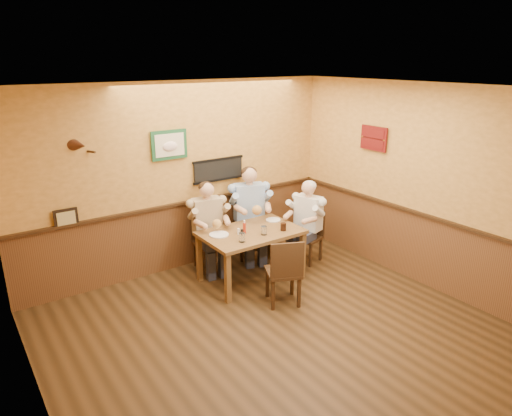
{
  "coord_description": "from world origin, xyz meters",
  "views": [
    {
      "loc": [
        -2.87,
        -3.49,
        3.11
      ],
      "look_at": [
        0.59,
        1.45,
        1.1
      ],
      "focal_mm": 32.0,
      "sensor_mm": 36.0,
      "label": 1
    }
  ],
  "objects_px": {
    "diner_blue_polo": "(249,217)",
    "diner_tan_shirt": "(207,231)",
    "chair_back_left": "(208,242)",
    "water_glass_left": "(242,237)",
    "cola_tumbler": "(283,227)",
    "hot_sauce_bottle": "(244,228)",
    "pepper_shaker": "(242,232)",
    "salt_shaker": "(238,232)",
    "chair_near_side": "(283,270)",
    "dining_table": "(251,237)",
    "chair_right_end": "(308,237)",
    "water_glass_mid": "(264,230)",
    "diner_white_elder": "(308,226)",
    "chair_back_right": "(249,229)"
  },
  "relations": [
    {
      "from": "chair_back_right",
      "to": "chair_back_left",
      "type": "bearing_deg",
      "value": -159.79
    },
    {
      "from": "chair_right_end",
      "to": "water_glass_mid",
      "type": "relative_size",
      "value": 6.67
    },
    {
      "from": "chair_back_right",
      "to": "chair_near_side",
      "type": "xyz_separation_m",
      "value": [
        -0.47,
        -1.47,
        -0.01
      ]
    },
    {
      "from": "diner_tan_shirt",
      "to": "salt_shaker",
      "type": "bearing_deg",
      "value": -70.31
    },
    {
      "from": "diner_white_elder",
      "to": "salt_shaker",
      "type": "distance_m",
      "value": 1.31
    },
    {
      "from": "dining_table",
      "to": "diner_white_elder",
      "type": "xyz_separation_m",
      "value": [
        1.08,
        -0.0,
        -0.06
      ]
    },
    {
      "from": "diner_blue_polo",
      "to": "diner_white_elder",
      "type": "bearing_deg",
      "value": -27.16
    },
    {
      "from": "chair_right_end",
      "to": "pepper_shaker",
      "type": "distance_m",
      "value": 1.32
    },
    {
      "from": "pepper_shaker",
      "to": "diner_blue_polo",
      "type": "bearing_deg",
      "value": 49.76
    },
    {
      "from": "chair_back_left",
      "to": "diner_blue_polo",
      "type": "bearing_deg",
      "value": 10.53
    },
    {
      "from": "dining_table",
      "to": "hot_sauce_bottle",
      "type": "height_order",
      "value": "hot_sauce_bottle"
    },
    {
      "from": "dining_table",
      "to": "water_glass_left",
      "type": "distance_m",
      "value": 0.44
    },
    {
      "from": "chair_back_left",
      "to": "pepper_shaker",
      "type": "height_order",
      "value": "chair_back_left"
    },
    {
      "from": "chair_near_side",
      "to": "chair_back_left",
      "type": "bearing_deg",
      "value": -54.08
    },
    {
      "from": "diner_tan_shirt",
      "to": "chair_back_right",
      "type": "bearing_deg",
      "value": 10.53
    },
    {
      "from": "salt_shaker",
      "to": "chair_near_side",
      "type": "bearing_deg",
      "value": -76.98
    },
    {
      "from": "pepper_shaker",
      "to": "chair_back_right",
      "type": "bearing_deg",
      "value": 49.76
    },
    {
      "from": "salt_shaker",
      "to": "pepper_shaker",
      "type": "bearing_deg",
      "value": -52.29
    },
    {
      "from": "chair_back_right",
      "to": "cola_tumbler",
      "type": "bearing_deg",
      "value": -72.9
    },
    {
      "from": "salt_shaker",
      "to": "chair_back_left",
      "type": "bearing_deg",
      "value": 100.01
    },
    {
      "from": "water_glass_left",
      "to": "cola_tumbler",
      "type": "distance_m",
      "value": 0.72
    },
    {
      "from": "salt_shaker",
      "to": "pepper_shaker",
      "type": "height_order",
      "value": "salt_shaker"
    },
    {
      "from": "hot_sauce_bottle",
      "to": "pepper_shaker",
      "type": "distance_m",
      "value": 0.08
    },
    {
      "from": "chair_back_left",
      "to": "water_glass_left",
      "type": "xyz_separation_m",
      "value": [
        0.01,
        -0.92,
        0.38
      ]
    },
    {
      "from": "chair_back_left",
      "to": "cola_tumbler",
      "type": "distance_m",
      "value": 1.22
    },
    {
      "from": "chair_back_right",
      "to": "chair_right_end",
      "type": "relative_size",
      "value": 1.13
    },
    {
      "from": "dining_table",
      "to": "cola_tumbler",
      "type": "height_order",
      "value": "cola_tumbler"
    },
    {
      "from": "diner_tan_shirt",
      "to": "water_glass_mid",
      "type": "relative_size",
      "value": 9.92
    },
    {
      "from": "chair_near_side",
      "to": "diner_blue_polo",
      "type": "height_order",
      "value": "diner_blue_polo"
    },
    {
      "from": "chair_near_side",
      "to": "water_glass_mid",
      "type": "distance_m",
      "value": 0.68
    },
    {
      "from": "chair_right_end",
      "to": "diner_blue_polo",
      "type": "height_order",
      "value": "diner_blue_polo"
    },
    {
      "from": "chair_back_left",
      "to": "cola_tumbler",
      "type": "bearing_deg",
      "value": -41.57
    },
    {
      "from": "dining_table",
      "to": "diner_tan_shirt",
      "type": "xyz_separation_m",
      "value": [
        -0.34,
        0.67,
        -0.04
      ]
    },
    {
      "from": "chair_right_end",
      "to": "diner_tan_shirt",
      "type": "distance_m",
      "value": 1.58
    },
    {
      "from": "diner_white_elder",
      "to": "chair_back_right",
      "type": "bearing_deg",
      "value": -153.56
    },
    {
      "from": "diner_tan_shirt",
      "to": "chair_back_left",
      "type": "bearing_deg",
      "value": 9.69
    },
    {
      "from": "diner_tan_shirt",
      "to": "salt_shaker",
      "type": "xyz_separation_m",
      "value": [
        0.12,
        -0.68,
        0.17
      ]
    },
    {
      "from": "diner_tan_shirt",
      "to": "pepper_shaker",
      "type": "height_order",
      "value": "diner_tan_shirt"
    },
    {
      "from": "chair_back_right",
      "to": "diner_white_elder",
      "type": "relative_size",
      "value": 0.79
    },
    {
      "from": "diner_blue_polo",
      "to": "diner_tan_shirt",
      "type": "bearing_deg",
      "value": -159.79
    },
    {
      "from": "water_glass_mid",
      "to": "pepper_shaker",
      "type": "height_order",
      "value": "water_glass_mid"
    },
    {
      "from": "chair_back_left",
      "to": "hot_sauce_bottle",
      "type": "distance_m",
      "value": 0.83
    },
    {
      "from": "chair_back_right",
      "to": "cola_tumbler",
      "type": "xyz_separation_m",
      "value": [
        -0.04,
        -0.92,
        0.33
      ]
    },
    {
      "from": "diner_blue_polo",
      "to": "salt_shaker",
      "type": "bearing_deg",
      "value": -113.86
    },
    {
      "from": "salt_shaker",
      "to": "chair_right_end",
      "type": "bearing_deg",
      "value": 0.26
    },
    {
      "from": "cola_tumbler",
      "to": "hot_sauce_bottle",
      "type": "xyz_separation_m",
      "value": [
        -0.52,
        0.22,
        0.03
      ]
    },
    {
      "from": "water_glass_left",
      "to": "pepper_shaker",
      "type": "distance_m",
      "value": 0.25
    },
    {
      "from": "hot_sauce_bottle",
      "to": "diner_tan_shirt",
      "type": "bearing_deg",
      "value": 106.99
    },
    {
      "from": "diner_blue_polo",
      "to": "cola_tumbler",
      "type": "xyz_separation_m",
      "value": [
        -0.04,
        -0.92,
        0.13
      ]
    },
    {
      "from": "chair_near_side",
      "to": "water_glass_mid",
      "type": "xyz_separation_m",
      "value": [
        0.11,
        0.58,
        0.35
      ]
    }
  ]
}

